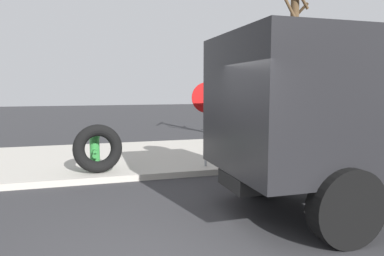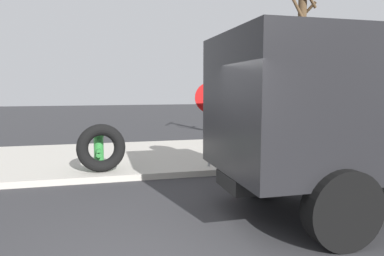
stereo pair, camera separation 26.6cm
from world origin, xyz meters
The scene contains 5 objects.
sidewalk_curb centered at (0.00, 6.50, 0.07)m, with size 36.00×5.00×0.15m, color #ADA89E.
fire_hydrant centered at (-0.76, 4.93, 0.66)m, with size 0.27×0.61×0.95m.
loose_tire centered at (-0.70, 4.46, 0.73)m, with size 1.14×1.14×0.27m, color black.
stop_sign centered at (1.96, 4.41, 1.63)m, with size 0.76×0.08×2.13m.
bare_tree centered at (5.84, 6.73, 3.23)m, with size 1.52×1.50×5.88m.
Camera 2 is at (-0.63, -4.10, 2.16)m, focal length 33.23 mm.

